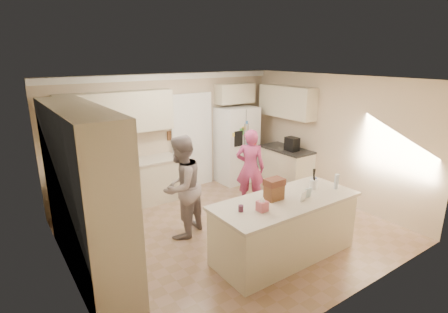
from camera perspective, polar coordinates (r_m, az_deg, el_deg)
floor at (r=6.29m, az=1.10°, el=-11.98°), size 5.20×4.60×0.02m
ceiling at (r=5.55m, az=1.25°, el=12.58°), size 5.20×4.60×0.02m
wall_back at (r=7.71m, az=-9.00°, el=3.59°), size 5.20×0.02×2.60m
wall_front at (r=4.26m, az=19.97°, el=-7.82°), size 5.20×0.02×2.60m
wall_left at (r=4.82m, az=-24.92°, el=-5.57°), size 0.02×4.60×2.60m
wall_right at (r=7.57m, az=17.37°, el=2.81°), size 0.02×4.60×2.60m
crown_back at (r=7.50m, az=-9.25°, el=12.73°), size 5.20×0.08×0.12m
pantry_bank at (r=5.10m, az=-21.76°, el=-5.54°), size 0.60×2.60×2.35m
back_base_cab at (r=7.27m, az=-15.79°, el=-4.73°), size 2.20×0.60×0.88m
back_countertop at (r=7.11m, az=-16.04°, el=-1.29°), size 2.24×0.63×0.04m
back_upper_cab at (r=7.01m, az=-17.05°, el=6.81°), size 2.20×0.35×0.80m
doorway_opening at (r=7.99m, az=-5.29°, el=2.33°), size 0.90×0.06×2.10m
doorway_casing at (r=7.96m, az=-5.17°, el=2.28°), size 1.02×0.03×2.22m
wall_frame_upper at (r=7.64m, az=-8.82°, el=5.39°), size 0.15×0.02×0.20m
wall_frame_lower at (r=7.69m, az=-8.73°, el=3.41°), size 0.15×0.02×0.20m
refrigerator at (r=8.35m, az=2.03°, el=1.94°), size 0.91×0.72×1.80m
fridge_seam at (r=8.08m, az=3.55°, el=1.42°), size 0.02×0.02×1.78m
fridge_dispenser at (r=7.88m, az=2.37°, el=2.93°), size 0.22×0.03×0.35m
fridge_handle_l at (r=8.00m, az=3.35°, el=2.38°), size 0.02×0.02×0.85m
fridge_handle_r at (r=8.06m, az=3.91°, el=2.48°), size 0.02×0.02×0.85m
over_fridge_cab at (r=8.28m, az=1.79°, el=10.26°), size 0.95×0.35×0.45m
right_base_cab at (r=8.21m, az=10.05°, el=-1.92°), size 0.60×1.20×0.88m
right_countertop at (r=8.07m, az=10.16°, el=1.18°), size 0.63×1.24×0.04m
right_upper_cab at (r=8.10m, az=10.21°, el=8.81°), size 0.35×1.50×0.70m
coffee_maker at (r=7.87m, az=11.04°, el=2.01°), size 0.22×0.28×0.30m
island_base at (r=5.46m, az=9.82°, el=-11.57°), size 2.20×0.90×0.88m
island_top at (r=5.26m, az=10.06°, el=-7.13°), size 2.28×0.96×0.05m
utensil_crock at (r=5.71m, az=14.42°, el=-4.44°), size 0.13×0.13×0.15m
tissue_box at (r=4.81m, az=6.25°, el=-8.05°), size 0.13×0.13×0.14m
tissue_plume at (r=4.77m, az=6.29°, el=-6.85°), size 0.08×0.08×0.08m
dollhouse_body at (r=5.18m, az=8.17°, el=-5.82°), size 0.26×0.18×0.22m
dollhouse_roof at (r=5.12m, az=8.24°, el=-4.16°), size 0.28×0.20×0.10m
jam_jar at (r=4.78m, az=2.76°, el=-8.46°), size 0.07×0.07×0.09m
greeting_card_a at (r=5.20m, az=12.86°, el=-6.35°), size 0.12×0.06×0.16m
greeting_card_b at (r=5.33m, az=13.56°, el=-5.80°), size 0.12×0.05×0.16m
water_bottle at (r=5.80m, az=17.89°, el=-3.92°), size 0.07×0.07×0.24m
shaker_salt at (r=5.94m, az=14.24°, el=-3.90°), size 0.05×0.05×0.09m
shaker_pepper at (r=5.99m, az=14.69°, el=-3.76°), size 0.05×0.05×0.09m
teen_boy at (r=5.83m, az=-6.98°, el=-4.95°), size 1.06×0.98×1.74m
teen_girl at (r=7.02m, az=4.29°, el=-1.85°), size 0.68×0.67×1.58m
fridge_magnets at (r=8.07m, az=3.58°, el=1.41°), size 0.76×0.02×1.44m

